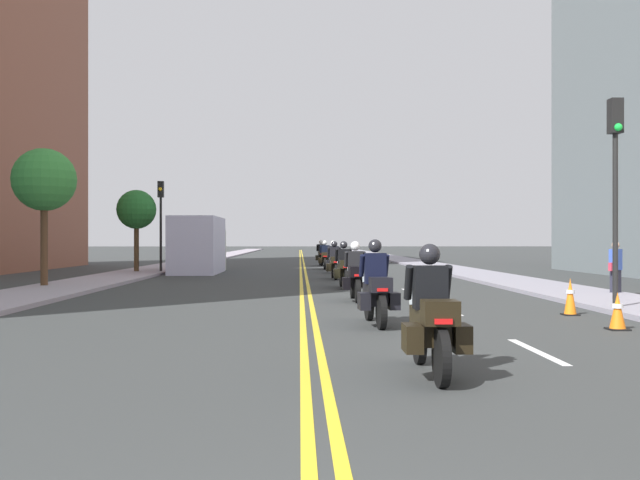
{
  "coord_description": "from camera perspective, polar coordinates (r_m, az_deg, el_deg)",
  "views": [
    {
      "loc": [
        -0.19,
        -2.17,
        1.65
      ],
      "look_at": [
        0.83,
        32.1,
        1.66
      ],
      "focal_mm": 38.85,
      "sensor_mm": 36.0,
      "label": 1
    }
  ],
  "objects": [
    {
      "name": "ground_plane",
      "position": [
        50.2,
        -1.49,
        -1.9
      ],
      "size": [
        264.0,
        264.0,
        0.0
      ],
      "primitive_type": "plane",
      "color": "#333635"
    },
    {
      "name": "sidewalk_left",
      "position": [
        50.81,
        -10.62,
        -1.81
      ],
      "size": [
        2.78,
        144.0,
        0.12
      ],
      "primitive_type": "cube",
      "color": "#9B929E",
      "rests_on": "ground"
    },
    {
      "name": "sidewalk_right",
      "position": [
        50.87,
        7.63,
        -1.8
      ],
      "size": [
        2.78,
        144.0,
        0.12
      ],
      "primitive_type": "cube",
      "color": "gray",
      "rests_on": "ground"
    },
    {
      "name": "centreline_yellow_inner",
      "position": [
        50.2,
        -1.62,
        -1.89
      ],
      "size": [
        0.12,
        132.0,
        0.01
      ],
      "primitive_type": "cube",
      "color": "yellow",
      "rests_on": "ground"
    },
    {
      "name": "centreline_yellow_outer",
      "position": [
        50.2,
        -1.35,
        -1.89
      ],
      "size": [
        0.12,
        132.0,
        0.01
      ],
      "primitive_type": "cube",
      "color": "yellow",
      "rests_on": "ground"
    },
    {
      "name": "lane_dashes_white",
      "position": [
        31.41,
        4.74,
        -3.02
      ],
      "size": [
        0.14,
        56.4,
        0.01
      ],
      "color": "silver",
      "rests_on": "ground"
    },
    {
      "name": "motorcycle_0",
      "position": [
        8.54,
        9.15,
        -6.61
      ],
      "size": [
        0.76,
        2.15,
        1.61
      ],
      "rotation": [
        0.0,
        0.0,
        -0.01
      ],
      "color": "black",
      "rests_on": "ground"
    },
    {
      "name": "motorcycle_1",
      "position": [
        13.46,
        4.62,
        -4.19
      ],
      "size": [
        0.78,
        2.13,
        1.67
      ],
      "rotation": [
        0.0,
        0.0,
        0.06
      ],
      "color": "black",
      "rests_on": "ground"
    },
    {
      "name": "motorcycle_2",
      "position": [
        18.81,
        2.95,
        -3.05
      ],
      "size": [
        0.76,
        2.11,
        1.62
      ],
      "rotation": [
        0.0,
        0.0,
        0.01
      ],
      "color": "black",
      "rests_on": "ground"
    },
    {
      "name": "motorcycle_3",
      "position": [
        23.79,
        1.99,
        -2.36
      ],
      "size": [
        0.78,
        2.17,
        1.62
      ],
      "rotation": [
        0.0,
        0.0,
        0.04
      ],
      "color": "black",
      "rests_on": "ground"
    },
    {
      "name": "motorcycle_4",
      "position": [
        29.27,
        1.21,
        -1.94
      ],
      "size": [
        0.77,
        2.23,
        1.61
      ],
      "rotation": [
        0.0,
        0.0,
        0.03
      ],
      "color": "black",
      "rests_on": "ground"
    },
    {
      "name": "motorcycle_5",
      "position": [
        34.72,
        1.12,
        -1.64
      ],
      "size": [
        0.77,
        2.25,
        1.63
      ],
      "rotation": [
        0.0,
        0.0,
        0.02
      ],
      "color": "black",
      "rests_on": "ground"
    },
    {
      "name": "motorcycle_6",
      "position": [
        39.44,
        0.41,
        -1.45
      ],
      "size": [
        0.77,
        2.15,
        1.64
      ],
      "rotation": [
        0.0,
        0.0,
        -0.02
      ],
      "color": "black",
      "rests_on": "ground"
    },
    {
      "name": "motorcycle_7",
      "position": [
        44.77,
        0.09,
        -1.28
      ],
      "size": [
        0.77,
        2.24,
        1.66
      ],
      "rotation": [
        0.0,
        0.0,
        0.03
      ],
      "color": "black",
      "rests_on": "ground"
    },
    {
      "name": "traffic_cone_0",
      "position": [
        16.22,
        19.92,
        -4.42
      ],
      "size": [
        0.33,
        0.33,
        0.82
      ],
      "color": "black",
      "rests_on": "ground"
    },
    {
      "name": "traffic_cone_1",
      "position": [
        13.91,
        23.31,
        -5.41
      ],
      "size": [
        0.36,
        0.36,
        0.69
      ],
      "color": "black",
      "rests_on": "ground"
    },
    {
      "name": "traffic_light_near",
      "position": [
        17.34,
        23.16,
        5.64
      ],
      "size": [
        0.28,
        0.38,
        4.9
      ],
      "color": "black",
      "rests_on": "ground"
    },
    {
      "name": "traffic_light_far",
      "position": [
        35.2,
        -12.98,
        2.46
      ],
      "size": [
        0.28,
        0.38,
        4.58
      ],
      "color": "black",
      "rests_on": "ground"
    },
    {
      "name": "pedestrian_0",
      "position": [
        22.05,
        23.16,
        -2.14
      ],
      "size": [
        0.49,
        0.4,
        1.62
      ],
      "rotation": [
        0.0,
        0.0,
        3.74
      ],
      "color": "#222331",
      "rests_on": "ground"
    },
    {
      "name": "street_tree_0",
      "position": [
        35.39,
        -14.88,
        2.39
      ],
      "size": [
        1.93,
        1.93,
        4.14
      ],
      "color": "#503A22",
      "rests_on": "ground"
    },
    {
      "name": "street_tree_1",
      "position": [
        25.39,
        -21.77,
        4.55
      ],
      "size": [
        2.13,
        2.13,
        4.78
      ],
      "color": "#523622",
      "rests_on": "ground"
    },
    {
      "name": "parked_truck",
      "position": [
        35.6,
        -9.91,
        -0.62
      ],
      "size": [
        2.2,
        6.5,
        2.8
      ],
      "color": "beige",
      "rests_on": "ground"
    }
  ]
}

